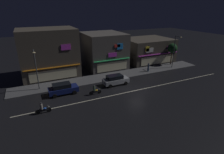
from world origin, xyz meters
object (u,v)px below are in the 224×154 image
(traffic_cone, at_px, (106,82))
(parked_car_trailing, at_px, (63,89))
(streetlamp_west, at_px, (36,67))
(parked_car_near_kerb, at_px, (116,80))
(motorcycle_lead, at_px, (43,109))
(motorcycle_following, at_px, (95,91))
(pedestrian_on_sidewalk, at_px, (148,67))
(streetlamp_mid, at_px, (175,49))

(traffic_cone, bearing_deg, parked_car_trailing, -173.53)
(streetlamp_west, xyz_separation_m, parked_car_near_kerb, (11.77, -2.99, -3.04))
(motorcycle_lead, bearing_deg, traffic_cone, -155.84)
(motorcycle_lead, xyz_separation_m, traffic_cone, (10.54, 5.18, -0.36))
(streetlamp_west, bearing_deg, motorcycle_following, -34.34)
(streetlamp_west, bearing_deg, parked_car_trailing, -41.76)
(parked_car_trailing, bearing_deg, pedestrian_on_sidewalk, -171.23)
(parked_car_trailing, relative_size, motorcycle_lead, 2.26)
(streetlamp_west, height_order, traffic_cone, streetlamp_west)
(streetlamp_mid, relative_size, parked_car_trailing, 1.56)
(streetlamp_mid, relative_size, motorcycle_lead, 3.53)
(streetlamp_mid, relative_size, motorcycle_following, 3.53)
(parked_car_near_kerb, distance_m, motorcycle_following, 4.86)
(streetlamp_west, bearing_deg, parked_car_near_kerb, -14.27)
(pedestrian_on_sidewalk, xyz_separation_m, parked_car_trailing, (-17.34, -2.68, -0.12))
(pedestrian_on_sidewalk, bearing_deg, parked_car_trailing, 138.25)
(pedestrian_on_sidewalk, height_order, traffic_cone, pedestrian_on_sidewalk)
(parked_car_trailing, xyz_separation_m, motorcycle_lead, (-3.29, -4.35, -0.24))
(parked_car_trailing, height_order, motorcycle_lead, parked_car_trailing)
(streetlamp_mid, bearing_deg, traffic_cone, -174.16)
(streetlamp_west, distance_m, traffic_cone, 11.18)
(streetlamp_west, xyz_separation_m, parked_car_trailing, (3.13, -2.80, -3.04))
(parked_car_trailing, relative_size, motorcycle_following, 2.26)
(streetlamp_mid, bearing_deg, motorcycle_lead, -165.70)
(parked_car_near_kerb, bearing_deg, streetlamp_west, 165.73)
(streetlamp_mid, xyz_separation_m, traffic_cone, (-16.32, -1.67, -3.85))
(parked_car_near_kerb, height_order, motorcycle_lead, parked_car_near_kerb)
(pedestrian_on_sidewalk, bearing_deg, traffic_cone, 139.89)
(streetlamp_mid, relative_size, pedestrian_on_sidewalk, 3.68)
(parked_car_trailing, bearing_deg, motorcycle_lead, 52.91)
(streetlamp_west, xyz_separation_m, motorcycle_lead, (-0.16, -7.15, -3.28))
(parked_car_trailing, bearing_deg, parked_car_near_kerb, 178.69)
(parked_car_trailing, distance_m, motorcycle_following, 4.79)
(parked_car_trailing, bearing_deg, streetlamp_mid, -173.97)
(streetlamp_mid, height_order, parked_car_trailing, streetlamp_mid)
(parked_car_near_kerb, distance_m, parked_car_trailing, 8.64)
(motorcycle_following, bearing_deg, traffic_cone, 39.41)
(parked_car_trailing, height_order, traffic_cone, parked_car_trailing)
(streetlamp_mid, height_order, parked_car_near_kerb, streetlamp_mid)
(parked_car_near_kerb, distance_m, motorcycle_lead, 12.63)
(motorcycle_following, bearing_deg, parked_car_trailing, 146.31)
(pedestrian_on_sidewalk, xyz_separation_m, motorcycle_lead, (-20.63, -7.03, -0.36))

